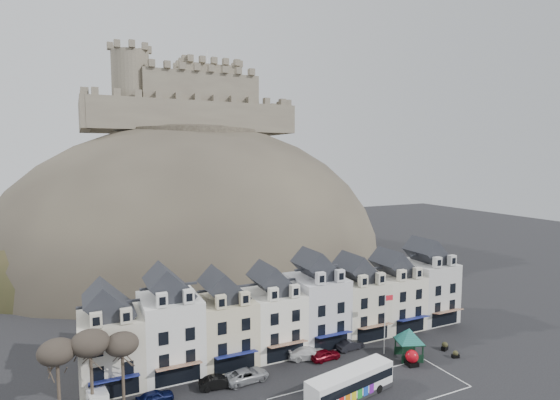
# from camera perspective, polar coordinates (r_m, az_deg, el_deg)

# --- Properties ---
(coach_bay_markings) EXTENTS (22.00, 7.50, 0.01)m
(coach_bay_markings) POSITION_cam_1_polar(r_m,az_deg,el_deg) (53.60, 11.92, -23.42)
(coach_bay_markings) COLOR silver
(coach_bay_markings) RESTS_ON ground
(townhouse_terrace) EXTENTS (54.40, 9.35, 11.80)m
(townhouse_terrace) POSITION_cam_1_polar(r_m,az_deg,el_deg) (61.89, 2.09, -13.83)
(townhouse_terrace) COLOR beige
(townhouse_terrace) RESTS_ON ground
(castle_hill) EXTENTS (100.00, 76.00, 68.00)m
(castle_hill) POSITION_cam_1_polar(r_m,az_deg,el_deg) (111.47, -10.14, -7.84)
(castle_hill) COLOR #37312B
(castle_hill) RESTS_ON ground
(castle) EXTENTS (50.20, 22.20, 22.00)m
(castle) POSITION_cam_1_polar(r_m,az_deg,el_deg) (115.90, -11.78, 12.60)
(castle) COLOR #6A5E50
(castle) RESTS_ON ground
(tree_left_far) EXTENTS (3.61, 3.61, 8.24)m
(tree_left_far) POSITION_cam_1_polar(r_m,az_deg,el_deg) (50.12, -27.13, -17.31)
(tree_left_far) COLOR #372B23
(tree_left_far) RESTS_ON ground
(tree_left_mid) EXTENTS (3.78, 3.78, 8.64)m
(tree_left_mid) POSITION_cam_1_polar(r_m,az_deg,el_deg) (49.95, -23.56, -16.82)
(tree_left_mid) COLOR #372B23
(tree_left_mid) RESTS_ON ground
(tree_left_near) EXTENTS (3.43, 3.43, 7.84)m
(tree_left_near) POSITION_cam_1_polar(r_m,az_deg,el_deg) (50.34, -19.95, -17.34)
(tree_left_near) COLOR #372B23
(tree_left_near) RESTS_ON ground
(bus) EXTENTS (11.22, 4.53, 3.09)m
(bus) POSITION_cam_1_polar(r_m,az_deg,el_deg) (51.50, 9.17, -22.49)
(bus) COLOR #262628
(bus) RESTS_ON ground
(bus_shelter) EXTENTS (5.99, 5.99, 4.03)m
(bus_shelter) POSITION_cam_1_polar(r_m,az_deg,el_deg) (60.95, 16.52, -16.56)
(bus_shelter) COLOR black
(bus_shelter) RESTS_ON ground
(red_buoy) EXTENTS (1.60, 1.60, 1.98)m
(red_buoy) POSITION_cam_1_polar(r_m,az_deg,el_deg) (60.10, 16.84, -19.10)
(red_buoy) COLOR black
(red_buoy) RESTS_ON ground
(flagpole) EXTENTS (1.17, 0.22, 8.15)m
(flagpole) POSITION_cam_1_polar(r_m,az_deg,el_deg) (60.98, 13.61, -14.94)
(flagpole) COLOR silver
(flagpole) RESTS_ON ground
(white_van) EXTENTS (2.40, 4.42, 1.92)m
(white_van) POSITION_cam_1_polar(r_m,az_deg,el_deg) (53.69, -22.91, -22.54)
(white_van) COLOR white
(white_van) RESTS_ON ground
(planter_west) EXTENTS (1.03, 0.68, 0.95)m
(planter_west) POSITION_cam_1_polar(r_m,az_deg,el_deg) (64.09, 21.95, -18.20)
(planter_west) COLOR black
(planter_west) RESTS_ON ground
(planter_east) EXTENTS (1.23, 0.92, 1.11)m
(planter_east) POSITION_cam_1_polar(r_m,az_deg,el_deg) (65.86, 20.72, -17.41)
(planter_east) COLOR black
(planter_east) RESTS_ON ground
(car_navy) EXTENTS (4.07, 1.98, 1.34)m
(car_navy) POSITION_cam_1_polar(r_m,az_deg,el_deg) (52.32, -16.04, -23.46)
(car_navy) COLOR #0B1137
(car_navy) RESTS_ON ground
(car_black) EXTENTS (4.40, 2.01, 1.40)m
(car_black) POSITION_cam_1_polar(r_m,az_deg,el_deg) (53.64, -8.11, -22.48)
(car_black) COLOR black
(car_black) RESTS_ON ground
(car_silver) EXTENTS (5.35, 2.81, 1.46)m
(car_silver) POSITION_cam_1_polar(r_m,az_deg,el_deg) (54.61, -4.36, -21.85)
(car_silver) COLOR #9FA1A6
(car_silver) RESTS_ON ground
(car_white) EXTENTS (5.73, 3.53, 1.55)m
(car_white) POSITION_cam_1_polar(r_m,az_deg,el_deg) (59.68, 3.69, -19.30)
(car_white) COLOR white
(car_white) RESTS_ON ground
(car_maroon) EXTENTS (4.08, 1.82, 1.36)m
(car_maroon) POSITION_cam_1_polar(r_m,az_deg,el_deg) (59.58, 5.94, -19.46)
(car_maroon) COLOR #600510
(car_maroon) RESTS_ON ground
(car_charcoal) EXTENTS (4.04, 1.68, 1.30)m
(car_charcoal) POSITION_cam_1_polar(r_m,az_deg,el_deg) (62.72, 9.15, -18.20)
(car_charcoal) COLOR black
(car_charcoal) RESTS_ON ground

